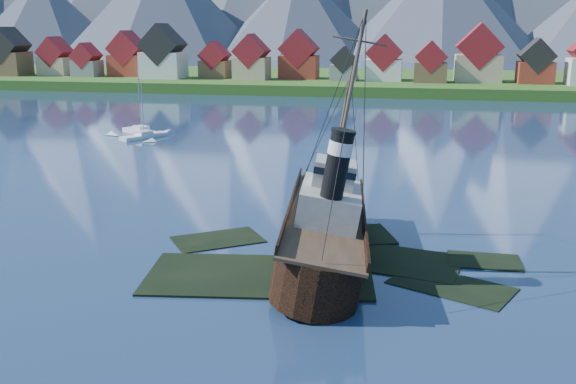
# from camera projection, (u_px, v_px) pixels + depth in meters

# --- Properties ---
(ground) EXTENTS (1400.00, 1400.00, 0.00)m
(ground) POSITION_uv_depth(u_px,v_px,m) (301.00, 270.00, 52.70)
(ground) COLOR #1B2E4E
(ground) RESTS_ON ground
(shoal) EXTENTS (31.71, 21.24, 1.14)m
(shoal) POSITION_uv_depth(u_px,v_px,m) (326.00, 266.00, 54.49)
(shoal) COLOR black
(shoal) RESTS_ON ground
(shore_bank) EXTENTS (600.00, 80.00, 3.20)m
(shore_bank) POSITION_uv_depth(u_px,v_px,m) (392.00, 86.00, 213.95)
(shore_bank) COLOR #204714
(shore_bank) RESTS_ON ground
(seawall) EXTENTS (600.00, 2.50, 2.00)m
(seawall) POSITION_uv_depth(u_px,v_px,m) (386.00, 98.00, 177.91)
(seawall) COLOR #3F3D38
(seawall) RESTS_ON ground
(town) EXTENTS (250.96, 16.69, 17.30)m
(town) POSITION_uv_depth(u_px,v_px,m) (284.00, 60.00, 201.13)
(town) COLOR maroon
(town) RESTS_ON ground
(tugboat_wreck) EXTENTS (6.47, 27.86, 22.08)m
(tugboat_wreck) POSITION_uv_depth(u_px,v_px,m) (321.00, 224.00, 55.60)
(tugboat_wreck) COLOR black
(tugboat_wreck) RESTS_ON ground
(sailboat_c) EXTENTS (9.29, 7.53, 12.44)m
(sailboat_c) POSITION_uv_depth(u_px,v_px,m) (141.00, 132.00, 118.73)
(sailboat_c) COLOR silver
(sailboat_c) RESTS_ON ground
(sailboat_f) EXTENTS (6.54, 9.13, 10.47)m
(sailboat_f) POSITION_uv_depth(u_px,v_px,m) (144.00, 137.00, 114.51)
(sailboat_f) COLOR silver
(sailboat_f) RESTS_ON ground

